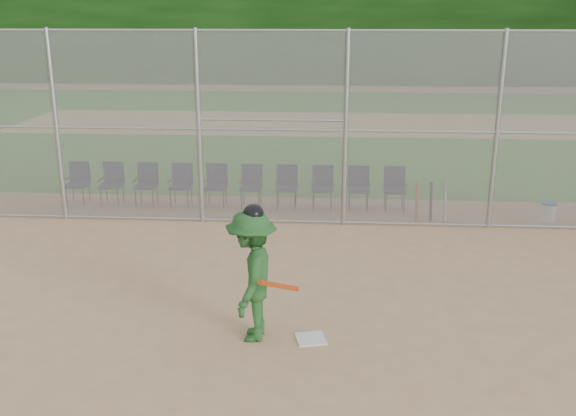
# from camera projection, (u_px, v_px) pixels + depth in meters

# --- Properties ---
(ground) EXTENTS (100.00, 100.00, 0.00)m
(ground) POSITION_uv_depth(u_px,v_px,m) (276.00, 337.00, 8.81)
(ground) COLOR tan
(ground) RESTS_ON ground
(grass_strip) EXTENTS (100.00, 100.00, 0.00)m
(grass_strip) POSITION_uv_depth(u_px,v_px,m) (314.00, 123.00, 25.99)
(grass_strip) COLOR #276A1F
(grass_strip) RESTS_ON ground
(dirt_patch_far) EXTENTS (24.00, 24.00, 0.00)m
(dirt_patch_far) POSITION_uv_depth(u_px,v_px,m) (314.00, 123.00, 25.99)
(dirt_patch_far) COLOR tan
(dirt_patch_far) RESTS_ON ground
(backstop_fence) EXTENTS (16.09, 0.09, 4.00)m
(backstop_fence) POSITION_uv_depth(u_px,v_px,m) (296.00, 127.00, 12.98)
(backstop_fence) COLOR gray
(backstop_fence) RESTS_ON ground
(home_plate) EXTENTS (0.47, 0.47, 0.02)m
(home_plate) POSITION_uv_depth(u_px,v_px,m) (311.00, 339.00, 8.75)
(home_plate) COLOR silver
(home_plate) RESTS_ON ground
(batter_at_plate) EXTENTS (1.01, 1.35, 1.90)m
(batter_at_plate) POSITION_uv_depth(u_px,v_px,m) (252.00, 275.00, 8.55)
(batter_at_plate) COLOR #1F4F20
(batter_at_plate) RESTS_ON ground
(water_cooler) EXTENTS (0.33, 0.33, 0.41)m
(water_cooler) POSITION_uv_depth(u_px,v_px,m) (548.00, 211.00, 13.70)
(water_cooler) COLOR white
(water_cooler) RESTS_ON ground
(spare_bats) EXTENTS (0.66, 0.28, 0.85)m
(spare_bats) POSITION_uv_depth(u_px,v_px,m) (431.00, 202.00, 13.67)
(spare_bats) COLOR #D84C14
(spare_bats) RESTS_ON ground
(chair_0) EXTENTS (0.54, 0.52, 0.96)m
(chair_0) POSITION_uv_depth(u_px,v_px,m) (77.00, 184.00, 14.87)
(chair_0) COLOR #0F1738
(chair_0) RESTS_ON ground
(chair_1) EXTENTS (0.54, 0.52, 0.96)m
(chair_1) POSITION_uv_depth(u_px,v_px,m) (111.00, 184.00, 14.82)
(chair_1) COLOR #0F1738
(chair_1) RESTS_ON ground
(chair_2) EXTENTS (0.54, 0.52, 0.96)m
(chair_2) POSITION_uv_depth(u_px,v_px,m) (146.00, 185.00, 14.77)
(chair_2) COLOR #0F1738
(chair_2) RESTS_ON ground
(chair_3) EXTENTS (0.54, 0.52, 0.96)m
(chair_3) POSITION_uv_depth(u_px,v_px,m) (181.00, 186.00, 14.72)
(chair_3) COLOR #0F1738
(chair_3) RESTS_ON ground
(chair_4) EXTENTS (0.54, 0.52, 0.96)m
(chair_4) POSITION_uv_depth(u_px,v_px,m) (216.00, 186.00, 14.66)
(chair_4) COLOR #0F1738
(chair_4) RESTS_ON ground
(chair_5) EXTENTS (0.54, 0.52, 0.96)m
(chair_5) POSITION_uv_depth(u_px,v_px,m) (251.00, 187.00, 14.61)
(chair_5) COLOR #0F1738
(chair_5) RESTS_ON ground
(chair_6) EXTENTS (0.54, 0.52, 0.96)m
(chair_6) POSITION_uv_depth(u_px,v_px,m) (287.00, 187.00, 14.56)
(chair_6) COLOR #0F1738
(chair_6) RESTS_ON ground
(chair_7) EXTENTS (0.54, 0.52, 0.96)m
(chair_7) POSITION_uv_depth(u_px,v_px,m) (322.00, 188.00, 14.50)
(chair_7) COLOR #0F1738
(chair_7) RESTS_ON ground
(chair_8) EXTENTS (0.54, 0.52, 0.96)m
(chair_8) POSITION_uv_depth(u_px,v_px,m) (359.00, 189.00, 14.45)
(chair_8) COLOR #0F1738
(chair_8) RESTS_ON ground
(chair_9) EXTENTS (0.54, 0.52, 0.96)m
(chair_9) POSITION_uv_depth(u_px,v_px,m) (395.00, 189.00, 14.40)
(chair_9) COLOR #0F1738
(chair_9) RESTS_ON ground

